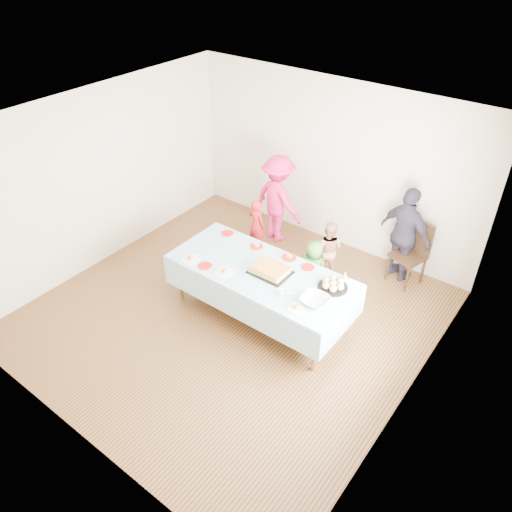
{
  "coord_description": "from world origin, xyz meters",
  "views": [
    {
      "loc": [
        3.42,
        -3.97,
        4.7
      ],
      "look_at": [
        0.18,
        0.3,
        0.9
      ],
      "focal_mm": 35.0,
      "sensor_mm": 36.0,
      "label": 1
    }
  ],
  "objects_px": {
    "birthday_cake": "(270,270)",
    "adult_left": "(278,199)",
    "dining_chair": "(413,249)",
    "party_table": "(261,273)"
  },
  "relations": [
    {
      "from": "birthday_cake",
      "to": "adult_left",
      "type": "distance_m",
      "value": 2.06
    },
    {
      "from": "birthday_cake",
      "to": "adult_left",
      "type": "height_order",
      "value": "adult_left"
    },
    {
      "from": "birthday_cake",
      "to": "adult_left",
      "type": "relative_size",
      "value": 0.35
    },
    {
      "from": "birthday_cake",
      "to": "dining_chair",
      "type": "xyz_separation_m",
      "value": [
        1.16,
        1.98,
        -0.28
      ]
    },
    {
      "from": "party_table",
      "to": "dining_chair",
      "type": "relative_size",
      "value": 2.54
    },
    {
      "from": "dining_chair",
      "to": "birthday_cake",
      "type": "bearing_deg",
      "value": -103.81
    },
    {
      "from": "party_table",
      "to": "adult_left",
      "type": "xyz_separation_m",
      "value": [
        -0.96,
        1.76,
        0.02
      ]
    },
    {
      "from": "birthday_cake",
      "to": "dining_chair",
      "type": "bearing_deg",
      "value": 59.62
    },
    {
      "from": "adult_left",
      "to": "party_table",
      "type": "bearing_deg",
      "value": 130.93
    },
    {
      "from": "party_table",
      "to": "birthday_cake",
      "type": "xyz_separation_m",
      "value": [
        0.13,
        0.03,
        0.1
      ]
    }
  ]
}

